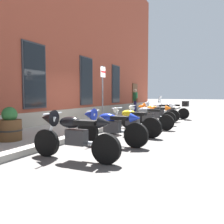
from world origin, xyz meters
The scene contains 14 objects.
ground_plane centered at (0.00, 0.00, 0.00)m, with size 140.00×140.00×0.00m, color #565451.
sidewalk centered at (0.00, 1.33, 0.08)m, with size 32.31×2.67×0.15m, color gray.
lane_stripe centered at (0.00, -3.20, 0.00)m, with size 32.31×0.12×0.01m, color silver.
brick_pub_facade centered at (0.00, 6.28, 5.02)m, with size 26.31×7.32×10.06m.
motorcycle_black_sport centered at (-4.71, -1.06, 0.57)m, with size 0.62×2.08×1.04m.
motorcycle_blue_sport centered at (-3.08, -1.11, 0.54)m, with size 0.62×2.13×0.99m.
motorcycle_yellow_naked centered at (-1.51, -1.17, 0.47)m, with size 0.62×2.13×0.93m.
motorcycle_grey_naked centered at (0.10, -1.22, 0.47)m, with size 0.62×2.11×0.95m.
motorcycle_orange_sport centered at (1.67, -1.02, 0.55)m, with size 0.62×1.99×1.00m.
motorcycle_white_sport centered at (3.08, -0.87, 0.58)m, with size 0.62×2.14×1.06m.
motorcycle_silver_touring centered at (4.79, -1.33, 0.55)m, with size 0.63×2.14×1.31m.
pedestrian_striped_shirt centered at (6.20, 1.45, 1.07)m, with size 0.53×0.51×1.64m.
parking_sign centered at (-0.18, 0.58, 1.71)m, with size 0.36×0.07×2.41m.
barrel_planter centered at (-4.36, 1.16, 0.53)m, with size 0.63×0.63×0.89m.
Camera 1 is at (-8.66, -3.89, 1.36)m, focal length 36.98 mm.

